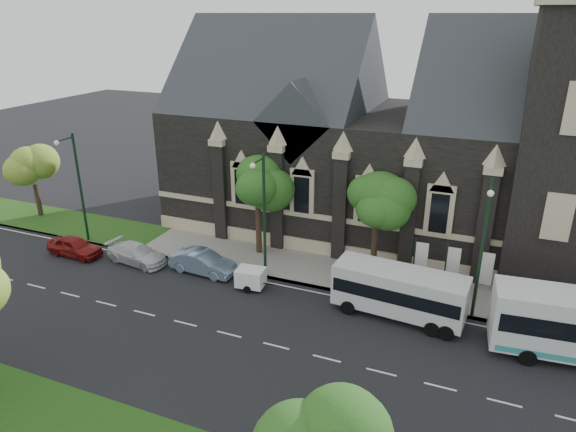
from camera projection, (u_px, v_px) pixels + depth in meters
The scene contains 18 objects.
ground at pixel (276, 346), 28.95m from camera, with size 160.00×160.00×0.00m, color black.
sidewalk at pixel (328, 272), 37.10m from camera, with size 80.00×5.00×0.15m, color gray.
museum at pixel (430, 140), 40.30m from camera, with size 40.00×17.70×29.90m.
tree_park_east at pixel (334, 429), 17.06m from camera, with size 3.40×3.40×6.28m.
tree_walk_right at pixel (381, 197), 34.90m from camera, with size 4.08×4.08×7.80m.
tree_walk_left at pixel (261, 183), 38.09m from camera, with size 3.91×3.91×7.64m.
tree_walk_far at pixel (35, 168), 45.79m from camera, with size 3.40×3.40×6.28m.
street_lamp_near at pixel (483, 243), 29.66m from camera, with size 0.36×1.88×9.00m.
street_lamp_mid at pixel (263, 210), 34.58m from camera, with size 0.36×1.88×9.00m.
street_lamp_far at pixel (78, 183), 40.20m from camera, with size 0.36×1.88×9.00m.
banner_flag_left at pixel (418, 261), 33.61m from camera, with size 0.90×0.10×4.00m.
banner_flag_center at pixel (450, 266), 32.91m from camera, with size 0.90×0.10×4.00m.
banner_flag_right at pixel (483, 272), 32.20m from camera, with size 0.90×0.10×4.00m.
shuttle_bus at pixel (400, 290), 31.24m from camera, with size 8.15×3.36×3.07m.
box_trailer at pixel (251, 277), 34.76m from camera, with size 2.75×1.62×1.44m.
sedan at pixel (203, 262), 36.86m from camera, with size 1.72×4.93×1.63m, color #768EAB.
car_far_red at pixel (75, 246), 39.51m from camera, with size 1.80×4.47×1.52m, color maroon.
car_far_white at pixel (137, 254), 38.40m from camera, with size 2.01×4.94×1.43m, color silver.
Camera 1 is at (9.77, -22.16, 17.50)m, focal length 32.03 mm.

